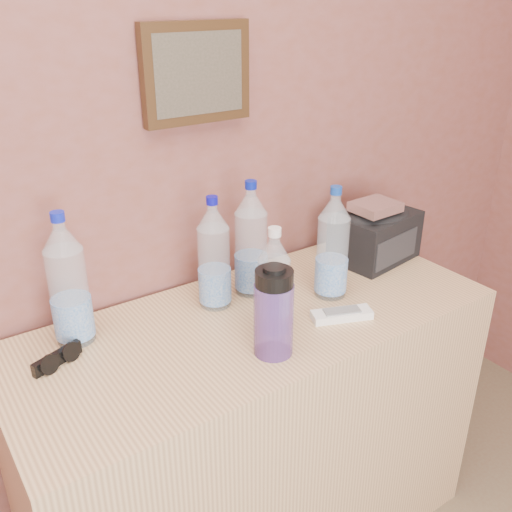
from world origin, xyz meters
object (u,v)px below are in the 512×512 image
(ac_remote, at_px, (342,315))
(nalgene_bottle, at_px, (274,311))
(pet_large_d, at_px, (332,249))
(toiletry_bag, at_px, (375,233))
(pet_large_a, at_px, (69,286))
(foil_packet, at_px, (375,207))
(pet_large_b, at_px, (251,245))
(pet_small, at_px, (274,286))
(pet_large_c, at_px, (214,259))
(dresser, at_px, (256,437))
(sunglasses, at_px, (57,358))

(ac_remote, bearing_deg, nalgene_bottle, -153.25)
(pet_large_d, distance_m, toiletry_bag, 0.29)
(toiletry_bag, bearing_deg, pet_large_a, 166.86)
(pet_large_a, xyz_separation_m, foil_packet, (0.91, -0.10, 0.04))
(pet_large_a, bearing_deg, toiletry_bag, -4.69)
(pet_large_b, bearing_deg, pet_small, -108.28)
(nalgene_bottle, bearing_deg, pet_large_d, 24.81)
(ac_remote, distance_m, toiletry_bag, 0.41)
(ac_remote, xyz_separation_m, toiletry_bag, (0.33, 0.22, 0.08))
(pet_large_a, relative_size, pet_large_c, 1.08)
(pet_large_c, distance_m, pet_large_d, 0.32)
(dresser, height_order, foil_packet, foil_packet)
(sunglasses, xyz_separation_m, ac_remote, (0.68, -0.22, -0.01))
(pet_large_d, xyz_separation_m, nalgene_bottle, (-0.30, -0.14, -0.03))
(ac_remote, xyz_separation_m, foil_packet, (0.30, 0.20, 0.18))
(nalgene_bottle, bearing_deg, ac_remote, 5.14)
(pet_large_b, height_order, toiletry_bag, pet_large_b)
(pet_large_c, height_order, nalgene_bottle, pet_large_c)
(pet_small, bearing_deg, ac_remote, -19.45)
(foil_packet, bearing_deg, pet_large_b, 172.08)
(pet_large_c, bearing_deg, pet_small, -72.98)
(nalgene_bottle, bearing_deg, sunglasses, 151.19)
(pet_large_c, relative_size, ac_remote, 1.96)
(pet_large_b, bearing_deg, ac_remote, -66.44)
(pet_large_a, height_order, nalgene_bottle, pet_large_a)
(pet_large_c, bearing_deg, pet_large_a, 173.17)
(dresser, height_order, pet_large_b, pet_large_b)
(nalgene_bottle, bearing_deg, pet_large_c, 89.31)
(dresser, height_order, pet_large_c, pet_large_c)
(toiletry_bag, bearing_deg, sunglasses, 171.52)
(toiletry_bag, bearing_deg, pet_large_b, 166.62)
(dresser, xyz_separation_m, pet_large_d, (0.25, -0.01, 0.55))
(sunglasses, bearing_deg, pet_large_b, -16.85)
(pet_large_b, height_order, nalgene_bottle, pet_large_b)
(dresser, xyz_separation_m, pet_large_a, (-0.42, 0.17, 0.55))
(pet_small, relative_size, ac_remote, 1.74)
(ac_remote, bearing_deg, pet_small, -177.84)
(dresser, relative_size, pet_large_d, 4.07)
(pet_large_c, height_order, foil_packet, pet_large_c)
(pet_large_d, height_order, ac_remote, pet_large_d)
(dresser, distance_m, nalgene_bottle, 0.54)
(foil_packet, bearing_deg, toiletry_bag, 32.81)
(pet_large_d, bearing_deg, nalgene_bottle, -155.19)
(foil_packet, bearing_deg, pet_large_d, -161.10)
(pet_small, xyz_separation_m, sunglasses, (-0.50, 0.16, -0.11))
(dresser, bearing_deg, sunglasses, 169.47)
(dresser, distance_m, pet_large_b, 0.57)
(pet_large_b, xyz_separation_m, ac_remote, (0.11, -0.26, -0.13))
(dresser, bearing_deg, toiletry_bag, 9.96)
(pet_large_d, bearing_deg, dresser, 177.39)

